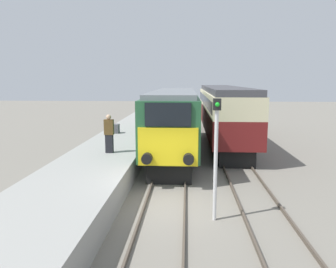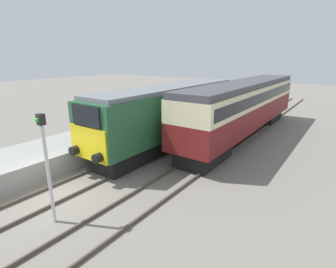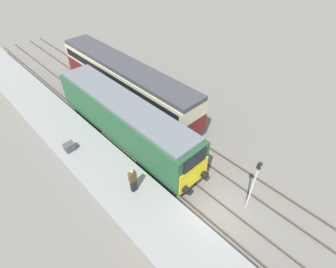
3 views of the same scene
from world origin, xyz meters
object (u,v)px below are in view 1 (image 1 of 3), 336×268
object	(u,v)px
signal_post	(216,150)
luggage_crate	(114,129)
person_on_platform	(109,134)
passenger_carriage	(223,109)
locomotive	(175,118)

from	to	relation	value
signal_post	luggage_crate	xyz separation A→B (m)	(-5.79, 11.07, -1.01)
person_on_platform	signal_post	distance (m)	6.97
passenger_carriage	person_on_platform	bearing A→B (deg)	-124.82
locomotive	signal_post	world-z (taller)	signal_post
passenger_carriage	signal_post	bearing A→B (deg)	-96.77
locomotive	person_on_platform	size ratio (longest dim) A/B	7.66
locomotive	passenger_carriage	xyz separation A→B (m)	(3.40, 4.39, 0.26)
signal_post	luggage_crate	distance (m)	12.53
locomotive	signal_post	size ratio (longest dim) A/B	3.60
signal_post	passenger_carriage	bearing A→B (deg)	83.23
person_on_platform	signal_post	world-z (taller)	signal_post
passenger_carriage	signal_post	world-z (taller)	passenger_carriage
luggage_crate	passenger_carriage	bearing A→B (deg)	23.42
locomotive	person_on_platform	world-z (taller)	locomotive
locomotive	person_on_platform	bearing A→B (deg)	-121.92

